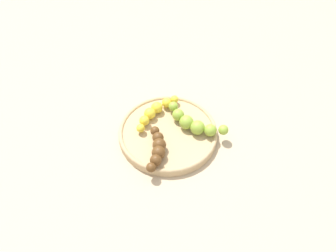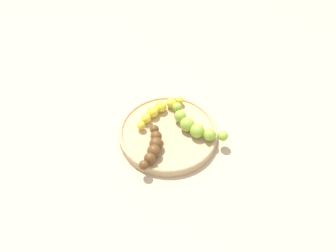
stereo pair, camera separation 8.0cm
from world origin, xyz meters
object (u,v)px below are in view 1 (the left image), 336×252
object	(u,v)px
fruit_bowl	(168,133)
banana_green	(194,123)
banana_yellow	(155,111)
banana_overripe	(157,149)

from	to	relation	value
fruit_bowl	banana_green	xyz separation A→B (m)	(-0.01, 0.06, 0.02)
banana_yellow	banana_green	bearing A→B (deg)	-163.71
banana_green	banana_yellow	distance (m)	0.10
banana_yellow	banana_overripe	size ratio (longest dim) A/B	0.92
banana_green	banana_overripe	world-z (taller)	banana_green
banana_overripe	banana_green	bearing A→B (deg)	45.00
banana_green	fruit_bowl	bearing A→B (deg)	-46.49
banana_green	banana_overripe	size ratio (longest dim) A/B	1.10
banana_green	banana_yellow	size ratio (longest dim) A/B	1.20
fruit_bowl	banana_green	bearing A→B (deg)	97.91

